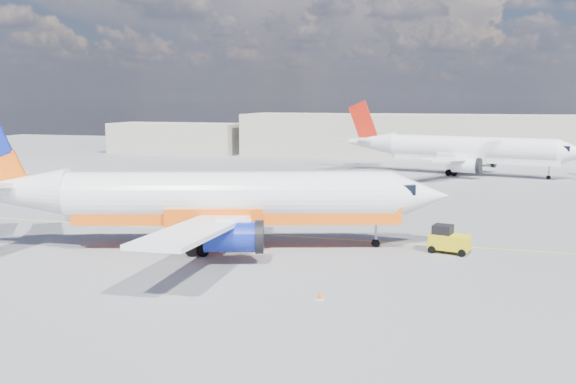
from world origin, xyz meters
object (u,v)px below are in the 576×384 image
(main_jet, at_px, (215,200))
(second_jet, at_px, (464,150))
(gse_tug, at_px, (449,240))
(traffic_cone, at_px, (320,295))

(main_jet, height_order, second_jet, main_jet)
(main_jet, relative_size, second_jet, 1.02)
(main_jet, bearing_deg, gse_tug, -6.01)
(second_jet, bearing_deg, gse_tug, -76.81)
(gse_tug, distance_m, traffic_cone, 14.60)
(gse_tug, bearing_deg, second_jet, 102.98)
(second_jet, height_order, gse_tug, second_jet)
(gse_tug, bearing_deg, main_jet, -155.82)
(main_jet, relative_size, gse_tug, 11.71)
(second_jet, distance_m, traffic_cone, 62.90)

